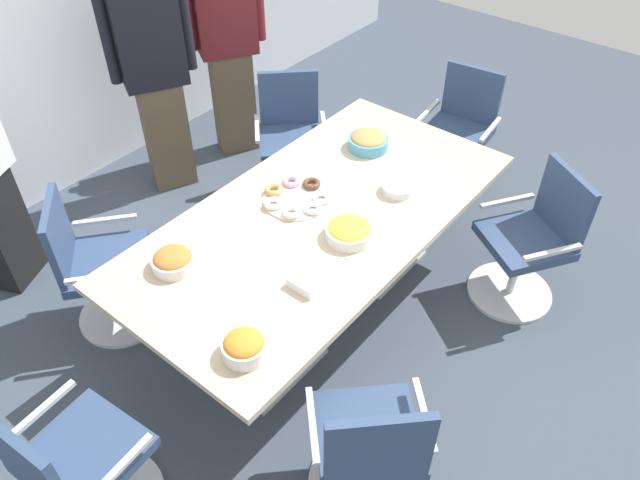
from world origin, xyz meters
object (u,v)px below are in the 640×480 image
(office_chair_0, at_px, (458,137))
(snack_bowl_cookies, at_px, (368,141))
(plate_stack, at_px, (397,189))
(office_chair_3, at_px, (78,470))
(snack_bowl_chips_orange, at_px, (244,346))
(napkin_pile, at_px, (308,281))
(office_chair_1, at_px, (291,143))
(conference_table, at_px, (320,230))
(person_standing_1, at_px, (155,73))
(office_chair_4, at_px, (369,451))
(donut_platter, at_px, (296,198))
(person_standing_2, at_px, (228,42))
(office_chair_2, at_px, (100,270))
(office_chair_5, at_px, (530,245))
(snack_bowl_chips_yellow, at_px, (349,231))
(snack_bowl_pretzels, at_px, (173,260))

(office_chair_0, height_order, snack_bowl_cookies, office_chair_0)
(snack_bowl_cookies, bearing_deg, plate_stack, -124.06)
(office_chair_3, relative_size, snack_bowl_chips_orange, 4.49)
(napkin_pile, bearing_deg, plate_stack, 4.82)
(napkin_pile, bearing_deg, office_chair_1, 43.98)
(conference_table, bearing_deg, office_chair_1, 48.79)
(conference_table, bearing_deg, office_chair_0, 0.84)
(office_chair_0, height_order, person_standing_1, person_standing_1)
(office_chair_4, distance_m, donut_platter, 1.46)
(person_standing_2, distance_m, snack_bowl_cookies, 1.56)
(office_chair_2, height_order, office_chair_3, same)
(office_chair_1, relative_size, office_chair_2, 1.00)
(office_chair_4, relative_size, snack_bowl_chips_orange, 4.49)
(conference_table, height_order, snack_bowl_chips_orange, snack_bowl_chips_orange)
(office_chair_1, height_order, napkin_pile, office_chair_1)
(office_chair_5, relative_size, person_standing_1, 0.51)
(office_chair_2, distance_m, office_chair_4, 1.89)
(office_chair_4, bearing_deg, person_standing_2, 100.70)
(person_standing_1, height_order, person_standing_2, person_standing_1)
(office_chair_0, bearing_deg, office_chair_4, 104.76)
(office_chair_2, distance_m, snack_bowl_cookies, 1.82)
(snack_bowl_cookies, bearing_deg, office_chair_2, 154.74)
(person_standing_2, bearing_deg, snack_bowl_chips_yellow, 92.58)
(office_chair_0, xyz_separation_m, snack_bowl_pretzels, (-2.50, 0.28, 0.39))
(office_chair_1, distance_m, snack_bowl_chips_yellow, 1.55)
(office_chair_0, xyz_separation_m, napkin_pile, (-2.17, -0.33, 0.37))
(person_standing_2, relative_size, snack_bowl_cookies, 6.97)
(office_chair_3, distance_m, plate_stack, 2.18)
(donut_platter, bearing_deg, snack_bowl_chips_orange, -151.06)
(office_chair_4, height_order, snack_bowl_chips_orange, office_chair_4)
(person_standing_2, height_order, snack_bowl_chips_orange, person_standing_2)
(office_chair_3, distance_m, napkin_pile, 1.32)
(snack_bowl_chips_yellow, bearing_deg, donut_platter, 81.03)
(person_standing_1, bearing_deg, office_chair_0, 156.01)
(conference_table, xyz_separation_m, person_standing_1, (0.31, 1.74, 0.31))
(snack_bowl_chips_yellow, xyz_separation_m, plate_stack, (0.49, 0.02, -0.02))
(snack_bowl_pretzels, bearing_deg, office_chair_1, 21.71)
(office_chair_3, height_order, snack_bowl_chips_orange, office_chair_3)
(office_chair_1, bearing_deg, napkin_pile, 89.41)
(conference_table, relative_size, snack_bowl_pretzels, 10.85)
(office_chair_1, height_order, snack_bowl_chips_orange, office_chair_1)
(snack_bowl_cookies, distance_m, plate_stack, 0.49)
(person_standing_2, distance_m, napkin_pile, 2.49)
(conference_table, xyz_separation_m, office_chair_5, (0.90, -0.93, -0.22))
(office_chair_2, distance_m, person_standing_1, 1.54)
(snack_bowl_chips_yellow, bearing_deg, office_chair_2, 125.15)
(snack_bowl_chips_yellow, bearing_deg, office_chair_1, 53.34)
(person_standing_2, bearing_deg, snack_bowl_pretzels, 68.88)
(person_standing_2, bearing_deg, office_chair_4, 86.32)
(person_standing_1, distance_m, snack_bowl_cookies, 1.62)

